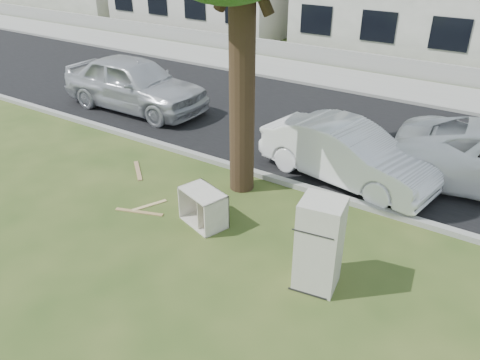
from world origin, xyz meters
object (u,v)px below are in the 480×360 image
Objects in this scene: car_center at (347,153)px; car_left at (135,83)px; fridge at (319,245)px; cabinet at (203,207)px.

car_center is 7.47m from car_left.
car_left is (-8.40, 4.54, 0.03)m from fridge.
fridge is 9.55m from car_left.
fridge is 0.39× the size of car_center.
car_center is (-0.99, 3.67, -0.13)m from fridge.
cabinet is 3.64m from car_center.
fridge is 1.73× the size of cabinet.
cabinet is 0.23× the size of car_center.
fridge reaches higher than car_center.
car_left reaches higher than cabinet.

